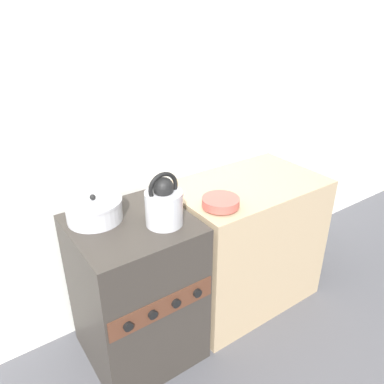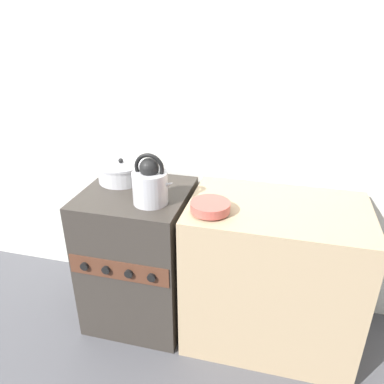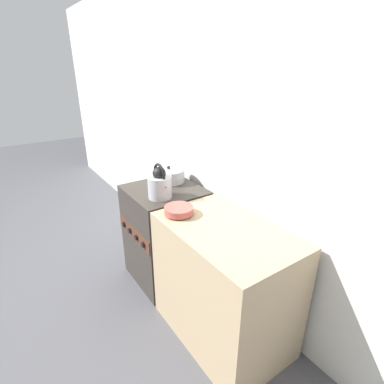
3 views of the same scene
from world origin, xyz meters
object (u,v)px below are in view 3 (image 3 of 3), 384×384
(stove, at_px, (165,234))
(enamel_bowl, at_px, (179,210))
(kettle, at_px, (160,184))
(cooking_pot, at_px, (169,175))

(stove, relative_size, enamel_bowl, 4.32)
(kettle, bearing_deg, cooking_pot, 138.96)
(stove, distance_m, enamel_bowl, 0.64)
(kettle, bearing_deg, enamel_bowl, -5.86)
(stove, xyz_separation_m, kettle, (0.13, -0.10, 0.52))
(stove, xyz_separation_m, cooking_pot, (-0.13, 0.12, 0.47))
(stove, relative_size, kettle, 3.15)
(kettle, distance_m, cooking_pot, 0.34)
(stove, height_order, cooking_pot, cooking_pot)
(cooking_pot, height_order, enamel_bowl, cooking_pot)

